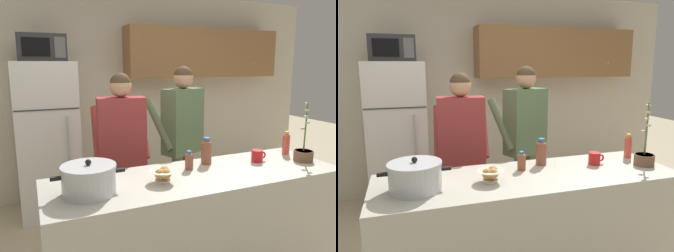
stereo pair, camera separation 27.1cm
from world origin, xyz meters
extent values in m
cube|color=beige|center=(0.00, 2.30, 1.30)|extent=(6.00, 0.12, 2.60)
cube|color=olive|center=(1.20, 2.07, 1.83)|extent=(2.21, 0.34, 0.64)
sphere|color=gold|center=(1.92, 1.90, 1.71)|extent=(0.03, 0.03, 0.03)
cube|color=#BCB7A8|center=(0.00, 0.00, 0.46)|extent=(2.12, 0.68, 0.92)
cube|color=white|center=(-0.90, 1.85, 0.86)|extent=(0.64, 0.64, 1.71)
cube|color=#333333|center=(-0.90, 1.53, 1.23)|extent=(0.63, 0.01, 0.01)
cylinder|color=#B2B2B7|center=(-0.72, 1.50, 0.77)|extent=(0.02, 0.02, 0.77)
cube|color=#2D2D30|center=(-0.90, 1.83, 1.85)|extent=(0.48, 0.36, 0.28)
cube|color=black|center=(-0.96, 1.65, 1.85)|extent=(0.26, 0.01, 0.18)
cube|color=#59595B|center=(-0.73, 1.65, 1.85)|extent=(0.11, 0.01, 0.21)
cylinder|color=#726656|center=(-0.27, 0.77, 0.39)|extent=(0.11, 0.11, 0.78)
cylinder|color=#726656|center=(-0.41, 0.78, 0.39)|extent=(0.11, 0.11, 0.78)
cube|color=#993333|center=(-0.34, 0.78, 1.10)|extent=(0.43, 0.25, 0.62)
sphere|color=tan|center=(-0.34, 0.78, 1.50)|extent=(0.19, 0.19, 0.19)
sphere|color=#4C3823|center=(-0.34, 0.78, 1.52)|extent=(0.18, 0.18, 0.18)
cylinder|color=#993333|center=(-0.12, 0.87, 1.08)|extent=(0.12, 0.38, 0.48)
cylinder|color=#993333|center=(-0.53, 0.92, 1.08)|extent=(0.12, 0.38, 0.48)
cylinder|color=#726656|center=(0.38, 0.94, 0.41)|extent=(0.11, 0.11, 0.81)
cylinder|color=#726656|center=(0.25, 0.88, 0.41)|extent=(0.11, 0.11, 0.81)
cube|color=#59724C|center=(0.32, 0.91, 1.13)|extent=(0.47, 0.35, 0.64)
sphere|color=tan|center=(0.32, 0.91, 1.55)|extent=(0.20, 0.20, 0.20)
sphere|color=#4C3823|center=(0.32, 0.91, 1.57)|extent=(0.19, 0.19, 0.19)
cylinder|color=#59724C|center=(0.46, 1.10, 1.11)|extent=(0.22, 0.38, 0.49)
cylinder|color=#59724C|center=(0.08, 0.94, 1.11)|extent=(0.22, 0.38, 0.49)
cylinder|color=silver|center=(-0.77, -0.04, 1.00)|extent=(0.32, 0.32, 0.16)
cylinder|color=silver|center=(-0.77, -0.04, 1.09)|extent=(0.33, 0.33, 0.02)
sphere|color=black|center=(-0.77, -0.04, 1.12)|extent=(0.04, 0.04, 0.04)
cube|color=black|center=(-0.96, -0.04, 1.04)|extent=(0.06, 0.02, 0.02)
cube|color=black|center=(-0.58, -0.04, 1.04)|extent=(0.06, 0.02, 0.02)
cylinder|color=red|center=(0.57, 0.08, 0.97)|extent=(0.09, 0.09, 0.10)
torus|color=red|center=(0.62, 0.08, 0.97)|extent=(0.06, 0.01, 0.06)
cylinder|color=beige|center=(-0.30, -0.04, 0.93)|extent=(0.10, 0.10, 0.02)
cone|color=beige|center=(-0.30, -0.04, 0.97)|extent=(0.18, 0.18, 0.06)
sphere|color=tan|center=(-0.32, -0.06, 0.98)|extent=(0.07, 0.07, 0.07)
sphere|color=tan|center=(-0.27, -0.02, 0.98)|extent=(0.07, 0.07, 0.07)
sphere|color=tan|center=(-0.29, -0.07, 0.98)|extent=(0.07, 0.07, 0.07)
cylinder|color=brown|center=(0.17, 0.20, 1.01)|extent=(0.08, 0.08, 0.17)
cone|color=brown|center=(0.17, 0.20, 1.10)|extent=(0.08, 0.08, 0.03)
cylinder|color=#3372BF|center=(0.17, 0.20, 1.12)|extent=(0.05, 0.05, 0.02)
cylinder|color=#D84C3F|center=(0.94, 0.16, 1.00)|extent=(0.06, 0.06, 0.16)
cone|color=#D84C3F|center=(0.94, 0.16, 1.10)|extent=(0.06, 0.06, 0.03)
cylinder|color=gold|center=(0.94, 0.16, 1.11)|extent=(0.03, 0.03, 0.02)
cylinder|color=brown|center=(-0.02, 0.12, 0.98)|extent=(0.06, 0.06, 0.12)
cone|color=brown|center=(-0.02, 0.12, 1.04)|extent=(0.06, 0.06, 0.02)
cylinder|color=#3372BF|center=(-0.02, 0.12, 1.05)|extent=(0.03, 0.03, 0.02)
cylinder|color=brown|center=(0.92, -0.05, 0.96)|extent=(0.15, 0.15, 0.09)
cylinder|color=#38281E|center=(0.92, -0.05, 1.00)|extent=(0.14, 0.14, 0.01)
cylinder|color=#4C7238|center=(0.92, -0.05, 1.20)|extent=(0.01, 0.02, 0.40)
ellipsoid|color=beige|center=(0.91, -0.04, 1.18)|extent=(0.04, 0.03, 0.02)
ellipsoid|color=beige|center=(0.93, -0.06, 1.23)|extent=(0.04, 0.03, 0.02)
ellipsoid|color=beige|center=(0.91, -0.06, 1.28)|extent=(0.04, 0.03, 0.02)
ellipsoid|color=beige|center=(0.92, -0.06, 1.33)|extent=(0.04, 0.03, 0.02)
ellipsoid|color=beige|center=(0.93, -0.04, 1.38)|extent=(0.04, 0.03, 0.02)
camera|label=1|loc=(-1.07, -1.90, 1.68)|focal=34.39mm
camera|label=2|loc=(-0.81, -1.99, 1.68)|focal=34.39mm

